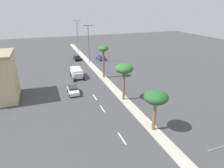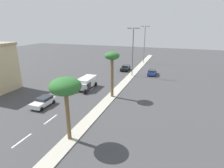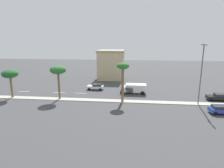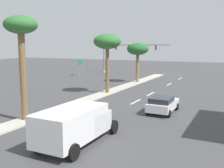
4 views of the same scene
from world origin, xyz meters
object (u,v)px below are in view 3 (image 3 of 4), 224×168
palm_tree_far (58,71)px  sedan_blue_near (222,109)px  sedan_black_far (218,97)px  palm_tree_left (123,69)px  street_lamp_rear (201,70)px  box_truck (134,88)px  commercial_building (111,64)px  sedan_white_center (96,87)px  palm_tree_right (10,74)px

palm_tree_far → sedan_blue_near: (4.95, 30.92, -5.39)m
sedan_black_far → palm_tree_left: bearing=-81.3°
street_lamp_rear → palm_tree_left: bearing=-90.1°
box_truck → commercial_building: bearing=-157.0°
sedan_black_far → sedan_white_center: 27.82m
palm_tree_right → street_lamp_rear: size_ratio=0.53×
palm_tree_far → palm_tree_left: palm_tree_left is taller
palm_tree_right → palm_tree_left: size_ratio=0.77×
street_lamp_rear → sedan_white_center: bearing=-112.1°
palm_tree_right → palm_tree_far: bearing=90.8°
commercial_building → sedan_black_far: size_ratio=2.08×
palm_tree_far → street_lamp_rear: bearing=89.4°
commercial_building → box_truck: bearing=23.0°
palm_tree_far → street_lamp_rear: size_ratio=0.62×
palm_tree_right → sedan_white_center: 19.55m
palm_tree_far → palm_tree_left: 13.48m
commercial_building → sedan_blue_near: 36.35m
palm_tree_right → sedan_white_center: bearing=117.7°
palm_tree_left → box_truck: (-6.37, 2.33, -5.48)m
palm_tree_far → sedan_blue_near: bearing=80.9°
sedan_blue_near → palm_tree_left: bearing=-105.0°
palm_tree_right → box_truck: bearing=103.3°
palm_tree_right → sedan_white_center: size_ratio=1.51×
commercial_building → box_truck: commercial_building is taller
street_lamp_rear → box_truck: street_lamp_rear is taller
palm_tree_far → sedan_blue_near: palm_tree_far is taller
box_truck → palm_tree_far: bearing=-68.9°
street_lamp_rear → palm_tree_right: bearing=-90.2°
palm_tree_right → palm_tree_left: bearing=89.7°
sedan_black_far → commercial_building: bearing=-129.6°
sedan_white_center → palm_tree_left: bearing=39.0°
commercial_building → palm_tree_right: commercial_building is taller
sedan_black_far → palm_tree_far: bearing=-85.3°
street_lamp_rear → sedan_black_far: size_ratio=2.64×
palm_tree_right → palm_tree_far: palm_tree_far is taller
sedan_white_center → sedan_blue_near: size_ratio=0.90×
palm_tree_right → sedan_white_center: palm_tree_right is taller
palm_tree_right → street_lamp_rear: street_lamp_rear is taller
commercial_building → palm_tree_far: 24.91m
palm_tree_left → sedan_white_center: size_ratio=1.96×
commercial_building → sedan_white_center: (14.68, -2.26, -3.81)m
palm_tree_left → box_truck: palm_tree_left is taller
palm_tree_left → sedan_black_far: 21.01m
sedan_black_far → sedan_white_center: size_ratio=1.08×
palm_tree_far → palm_tree_left: (0.29, 13.47, 0.57)m
sedan_blue_near → box_truck: box_truck is taller
box_truck → sedan_blue_near: bearing=53.9°
commercial_building → box_truck: 19.07m
palm_tree_far → sedan_white_center: size_ratio=1.75×
palm_tree_right → palm_tree_far: 10.72m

